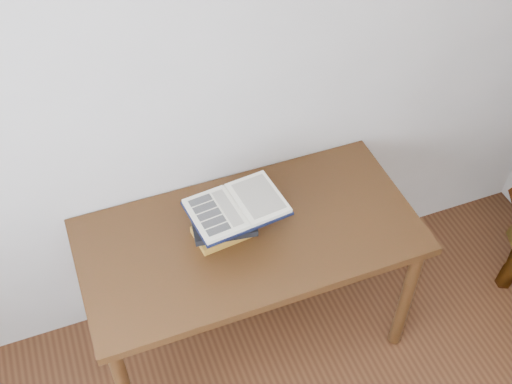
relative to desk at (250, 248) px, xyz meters
name	(u,v)px	position (x,y,z in m)	size (l,w,h in m)	color
desk	(250,248)	(0.00, 0.00, 0.00)	(1.45, 0.73, 0.78)	#412110
book_stack	(224,222)	(-0.10, 0.04, 0.17)	(0.28, 0.22, 0.15)	#AC6927
open_book	(237,207)	(-0.05, 0.02, 0.27)	(0.41, 0.31, 0.03)	black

